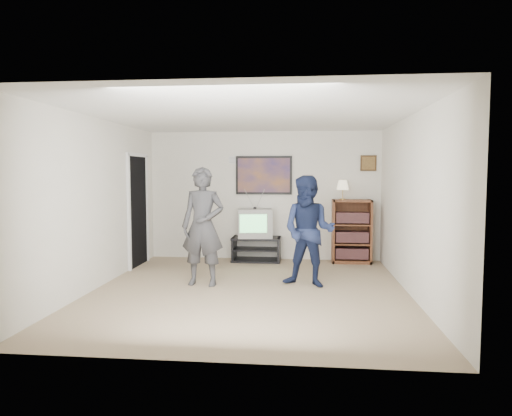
% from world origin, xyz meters
% --- Properties ---
extents(room_shell, '(4.51, 5.00, 2.51)m').
position_xyz_m(room_shell, '(0.00, 0.35, 1.25)').
color(room_shell, '#8B7258').
rests_on(room_shell, ground).
extents(media_stand, '(0.94, 0.53, 0.47)m').
position_xyz_m(media_stand, '(-0.12, 2.23, 0.23)').
color(media_stand, black).
rests_on(media_stand, room_shell).
extents(crt_television, '(0.72, 0.63, 0.55)m').
position_xyz_m(crt_television, '(-0.15, 2.23, 0.74)').
color(crt_television, gray).
rests_on(crt_television, media_stand).
extents(bookshelf, '(0.73, 0.42, 1.19)m').
position_xyz_m(bookshelf, '(1.68, 2.28, 0.60)').
color(bookshelf, '#542E19').
rests_on(bookshelf, room_shell).
extents(table_lamp, '(0.23, 0.23, 0.37)m').
position_xyz_m(table_lamp, '(1.50, 2.23, 1.38)').
color(table_lamp, '#FEEDC0').
rests_on(table_lamp, bookshelf).
extents(person_tall, '(0.68, 0.48, 1.79)m').
position_xyz_m(person_tall, '(-0.74, 0.29, 0.89)').
color(person_tall, '#343437').
rests_on(person_tall, room_shell).
extents(person_short, '(0.95, 0.83, 1.66)m').
position_xyz_m(person_short, '(0.85, 0.36, 0.83)').
color(person_short, '#172040').
rests_on(person_short, room_shell).
extents(controller_left, '(0.07, 0.13, 0.04)m').
position_xyz_m(controller_left, '(-0.70, 0.50, 1.17)').
color(controller_left, white).
rests_on(controller_left, person_tall).
extents(controller_right, '(0.05, 0.13, 0.04)m').
position_xyz_m(controller_right, '(0.80, 0.56, 1.07)').
color(controller_right, white).
rests_on(controller_right, person_short).
extents(poster, '(1.10, 0.03, 0.75)m').
position_xyz_m(poster, '(0.00, 2.48, 1.65)').
color(poster, black).
rests_on(poster, room_shell).
extents(air_vent, '(0.28, 0.02, 0.14)m').
position_xyz_m(air_vent, '(-0.55, 2.48, 1.95)').
color(air_vent, white).
rests_on(air_vent, room_shell).
extents(small_picture, '(0.30, 0.03, 0.30)m').
position_xyz_m(small_picture, '(2.00, 2.48, 1.88)').
color(small_picture, black).
rests_on(small_picture, room_shell).
extents(doorway, '(0.03, 0.85, 2.00)m').
position_xyz_m(doorway, '(-2.23, 1.60, 1.00)').
color(doorway, black).
rests_on(doorway, room_shell).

